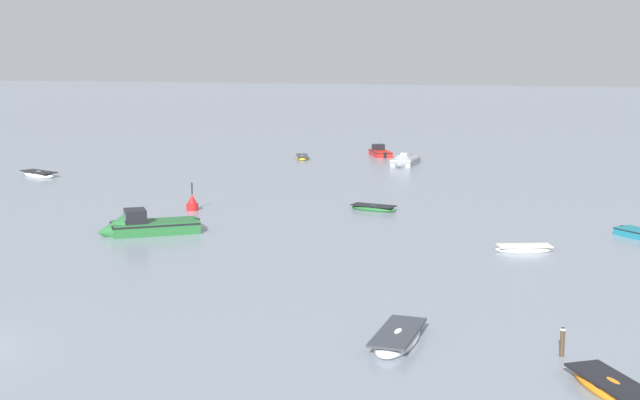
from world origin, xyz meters
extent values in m
cube|color=gray|center=(-1.07, 64.82, 0.26)|extent=(2.62, 5.50, 1.05)
cone|color=gray|center=(-0.86, 62.03, 0.26)|extent=(2.23, 1.83, 2.11)
cube|color=silver|center=(-1.06, 64.76, 0.66)|extent=(2.67, 5.62, 0.12)
cube|color=silver|center=(-1.01, 64.00, 1.08)|extent=(0.73, 0.52, 0.58)
cube|color=black|center=(-1.27, 67.42, 0.42)|extent=(0.44, 0.36, 0.75)
ellipsoid|color=white|center=(-31.59, 41.58, 0.16)|extent=(4.88, 2.84, 0.73)
cube|color=black|center=(-31.59, 41.58, 0.47)|extent=(4.51, 2.70, 0.10)
cube|color=black|center=(-31.59, 41.58, 0.36)|extent=(0.69, 1.45, 0.07)
cube|color=red|center=(-6.35, 71.85, 0.22)|extent=(3.95, 4.73, 0.87)
cone|color=red|center=(-7.61, 73.80, 0.22)|extent=(2.22, 2.11, 1.75)
cube|color=black|center=(-6.38, 71.89, 0.55)|extent=(4.04, 4.83, 0.10)
cube|color=black|center=(-6.93, 72.74, 0.99)|extent=(1.74, 1.65, 0.68)
cube|color=#384751|center=(-7.22, 73.19, 1.04)|extent=(1.25, 0.92, 0.54)
cube|color=black|center=(-5.18, 70.02, 0.35)|extent=(0.44, 0.42, 0.62)
ellipsoid|color=white|center=(15.86, 7.96, 0.16)|extent=(1.81, 4.54, 0.70)
cube|color=#33383F|center=(15.86, 7.96, 0.46)|extent=(1.76, 4.18, 0.09)
cube|color=#33383F|center=(15.86, 7.96, 0.35)|extent=(1.38, 0.37, 0.07)
ellipsoid|color=gold|center=(-13.82, 65.49, 0.14)|extent=(2.97, 4.15, 0.63)
cube|color=#33383F|center=(-13.82, 65.49, 0.41)|extent=(2.80, 3.86, 0.08)
cube|color=#33383F|center=(-13.82, 65.49, 0.31)|extent=(1.20, 0.76, 0.06)
cube|color=black|center=(22.90, 34.26, 0.28)|extent=(0.34, 0.35, 0.49)
ellipsoid|color=orange|center=(24.09, 5.83, 0.15)|extent=(3.68, 4.13, 0.65)
cube|color=black|center=(24.09, 5.83, 0.43)|extent=(3.45, 3.85, 0.09)
cube|color=black|center=(24.09, 5.83, 0.33)|extent=(1.16, 1.00, 0.07)
ellipsoid|color=#23602D|center=(5.07, 36.26, 0.13)|extent=(3.71, 1.56, 0.57)
cube|color=black|center=(5.07, 36.26, 0.37)|extent=(3.42, 1.51, 0.08)
cube|color=black|center=(5.07, 36.26, 0.28)|extent=(0.33, 1.13, 0.06)
cube|color=#23602D|center=(-5.27, 22.60, 0.27)|extent=(5.66, 5.33, 1.08)
cone|color=#23602D|center=(-7.44, 20.71, 0.27)|extent=(2.72, 2.77, 2.17)
cube|color=black|center=(-5.32, 22.56, 0.68)|extent=(5.79, 5.45, 0.12)
cube|color=black|center=(-6.26, 21.74, 1.23)|extent=(2.12, 2.16, 0.84)
cube|color=#384751|center=(-6.76, 21.30, 1.29)|extent=(1.30, 1.44, 0.67)
cube|color=black|center=(-3.23, 24.36, 0.43)|extent=(0.54, 0.55, 0.77)
ellipsoid|color=white|center=(17.86, 26.48, 0.12)|extent=(3.59, 2.50, 0.54)
cube|color=silver|center=(17.86, 26.48, 0.35)|extent=(3.33, 2.37, 0.07)
cube|color=silver|center=(17.86, 26.48, 0.27)|extent=(0.64, 1.04, 0.05)
cylinder|color=red|center=(-7.58, 30.91, 0.17)|extent=(0.90, 0.90, 0.70)
cone|color=red|center=(-7.58, 30.91, 0.87)|extent=(0.72, 0.72, 0.70)
cylinder|color=black|center=(-7.58, 30.91, 1.67)|extent=(0.10, 0.10, 0.90)
cylinder|color=#453323|center=(22.07, 8.91, 0.50)|extent=(0.18, 0.18, 1.26)
cylinder|color=silver|center=(22.07, 8.91, 1.07)|extent=(0.22, 0.22, 0.08)
camera|label=1|loc=(25.23, -22.45, 11.00)|focal=46.62mm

